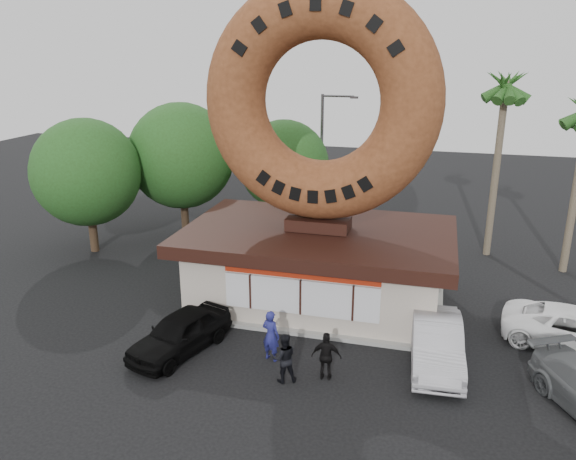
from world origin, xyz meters
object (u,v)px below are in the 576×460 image
(street_lamp, at_px, (324,156))
(person_left, at_px, (271,335))
(car_black, at_px, (180,333))
(car_silver, at_px, (437,343))
(person_right, at_px, (326,356))
(person_center, at_px, (284,358))
(donut_shop, at_px, (318,263))
(giant_donut, at_px, (321,102))

(street_lamp, bearing_deg, person_left, -85.11)
(car_black, height_order, car_silver, car_silver)
(person_right, bearing_deg, person_left, -22.15)
(person_left, relative_size, person_center, 1.09)
(street_lamp, xyz_separation_m, person_center, (2.11, -16.32, -3.62))
(car_silver, bearing_deg, car_black, -173.60)
(donut_shop, xyz_separation_m, person_center, (0.25, -6.30, -0.90))
(giant_donut, distance_m, person_left, 9.16)
(donut_shop, bearing_deg, person_center, -87.73)
(person_left, xyz_separation_m, car_silver, (5.63, 1.29, -0.15))
(street_lamp, relative_size, person_right, 4.71)
(person_left, bearing_deg, car_silver, -149.74)
(street_lamp, bearing_deg, person_right, -77.79)
(donut_shop, bearing_deg, car_black, -125.62)
(street_lamp, distance_m, person_left, 15.59)
(giant_donut, height_order, street_lamp, giant_donut)
(car_silver, bearing_deg, person_left, -170.88)
(person_center, xyz_separation_m, person_right, (1.32, 0.49, -0.01))
(street_lamp, relative_size, person_center, 4.64)
(car_silver, bearing_deg, donut_shop, 139.19)
(street_lamp, xyz_separation_m, person_left, (1.29, -15.13, -3.54))
(giant_donut, bearing_deg, street_lamp, 100.51)
(car_black, bearing_deg, donut_shop, 72.07)
(person_right, bearing_deg, person_center, 16.32)
(donut_shop, height_order, car_silver, donut_shop)
(donut_shop, distance_m, giant_donut, 6.74)
(donut_shop, relative_size, street_lamp, 1.40)
(person_center, relative_size, person_right, 1.02)
(person_right, bearing_deg, giant_donut, -79.04)
(person_center, height_order, car_silver, person_center)
(person_left, distance_m, person_center, 1.44)
(donut_shop, distance_m, car_silver, 6.43)
(person_center, height_order, person_right, person_center)
(person_center, xyz_separation_m, car_black, (-4.14, 0.87, -0.12))
(person_right, xyz_separation_m, car_silver, (3.50, 1.98, -0.06))
(car_black, xyz_separation_m, car_silver, (8.97, 1.61, 0.05))
(person_right, distance_m, car_black, 5.48)
(giant_donut, bearing_deg, person_right, -74.92)
(donut_shop, xyz_separation_m, street_lamp, (-1.86, 10.02, 2.72))
(street_lamp, bearing_deg, car_black, -97.52)
(donut_shop, relative_size, person_right, 6.60)
(giant_donut, xyz_separation_m, car_silver, (5.07, -3.84, -7.72))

